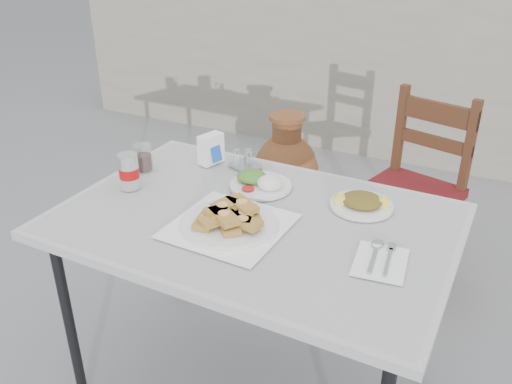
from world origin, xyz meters
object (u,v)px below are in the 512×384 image
at_px(soda_can, 129,171).
at_px(napkin_holder, 211,149).
at_px(salad_chopped_plate, 362,202).
at_px(terracotta_urn, 286,175).
at_px(chair, 414,189).
at_px(cafe_table, 255,230).
at_px(salad_rice_plate, 260,182).
at_px(condiment_caddy, 245,161).
at_px(pide_plate, 229,217).
at_px(cola_glass, 143,159).

xyz_separation_m(soda_can, napkin_holder, (0.15, 0.32, -0.01)).
xyz_separation_m(salad_chopped_plate, terracotta_urn, (-0.71, 1.03, -0.48)).
height_order(chair, terracotta_urn, chair).
distance_m(soda_can, terracotta_urn, 1.36).
xyz_separation_m(cafe_table, salad_chopped_plate, (0.30, 0.22, 0.07)).
bearing_deg(salad_chopped_plate, terracotta_urn, 124.70).
bearing_deg(salad_rice_plate, cafe_table, -69.17).
bearing_deg(condiment_caddy, pide_plate, -69.31).
distance_m(cafe_table, salad_rice_plate, 0.23).
relative_size(salad_chopped_plate, condiment_caddy, 1.65).
bearing_deg(salad_chopped_plate, condiment_caddy, 167.43).
bearing_deg(terracotta_urn, chair, -14.64).
relative_size(pide_plate, chair, 0.39).
bearing_deg(chair, salad_rice_plate, -100.69).
distance_m(salad_chopped_plate, chair, 0.89).
distance_m(condiment_caddy, terracotta_urn, 1.06).
bearing_deg(salad_rice_plate, cola_glass, -172.86).
relative_size(cafe_table, soda_can, 10.05).
xyz_separation_m(salad_rice_plate, condiment_caddy, (-0.13, 0.13, 0.01)).
distance_m(cafe_table, terracotta_urn, 1.37).
bearing_deg(cafe_table, cola_glass, 165.68).
distance_m(soda_can, napkin_holder, 0.35).
distance_m(salad_chopped_plate, cola_glass, 0.85).
bearing_deg(cafe_table, napkin_holder, 138.19).
height_order(condiment_caddy, terracotta_urn, condiment_caddy).
relative_size(salad_rice_plate, salad_chopped_plate, 1.06).
bearing_deg(condiment_caddy, chair, 52.60).
xyz_separation_m(pide_plate, cola_glass, (-0.51, 0.24, 0.01)).
height_order(cola_glass, napkin_holder, napkin_holder).
relative_size(pide_plate, salad_rice_plate, 1.62).
height_order(salad_chopped_plate, cola_glass, cola_glass).
xyz_separation_m(salad_rice_plate, soda_can, (-0.42, -0.21, 0.04)).
height_order(salad_rice_plate, soda_can, soda_can).
xyz_separation_m(pide_plate, chair, (0.39, 1.14, -0.33)).
relative_size(cafe_table, chair, 1.39).
xyz_separation_m(cola_glass, napkin_holder, (0.21, 0.17, 0.02)).
height_order(salad_chopped_plate, condiment_caddy, condiment_caddy).
xyz_separation_m(pide_plate, salad_chopped_plate, (0.34, 0.31, -0.01)).
xyz_separation_m(cola_glass, chair, (0.89, 0.90, -0.34)).
distance_m(cola_glass, terracotta_urn, 1.22).
height_order(pide_plate, salad_rice_plate, pide_plate).
height_order(salad_chopped_plate, chair, chair).
height_order(salad_rice_plate, condiment_caddy, condiment_caddy).
bearing_deg(salad_rice_plate, napkin_holder, 158.02).
relative_size(salad_chopped_plate, cola_glass, 2.13).
distance_m(salad_rice_plate, soda_can, 0.47).
height_order(napkin_holder, terracotta_urn, napkin_holder).
relative_size(cafe_table, napkin_holder, 10.87).
height_order(soda_can, condiment_caddy, soda_can).
xyz_separation_m(chair, terracotta_urn, (-0.76, 0.20, -0.17)).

